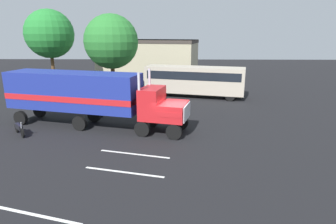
% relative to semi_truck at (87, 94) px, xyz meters
% --- Properties ---
extents(ground_plane, '(120.00, 120.00, 0.00)m').
position_rel_semi_truck_xyz_m(ground_plane, '(6.39, -1.83, -2.52)').
color(ground_plane, black).
extents(lane_stripe_near, '(4.31, 1.23, 0.01)m').
position_rel_semi_truck_xyz_m(lane_stripe_near, '(4.29, -5.33, -2.52)').
color(lane_stripe_near, silver).
rests_on(lane_stripe_near, ground_plane).
extents(lane_stripe_mid, '(4.32, 1.18, 0.01)m').
position_rel_semi_truck_xyz_m(lane_stripe_mid, '(4.05, -7.66, -2.52)').
color(lane_stripe_mid, silver).
rests_on(lane_stripe_mid, ground_plane).
extents(lane_stripe_far, '(4.28, 1.33, 0.01)m').
position_rel_semi_truck_xyz_m(lane_stripe_far, '(1.07, -11.37, -2.52)').
color(lane_stripe_far, silver).
rests_on(lane_stripe_far, ground_plane).
extents(semi_truck, '(14.33, 5.93, 4.50)m').
position_rel_semi_truck_xyz_m(semi_truck, '(0.00, 0.00, 0.00)').
color(semi_truck, red).
rests_on(semi_truck, ground_plane).
extents(person_bystander, '(0.39, 0.48, 1.63)m').
position_rel_semi_truck_xyz_m(person_bystander, '(0.39, 2.41, -1.63)').
color(person_bystander, black).
rests_on(person_bystander, ground_plane).
extents(parked_bus, '(11.29, 5.16, 3.40)m').
position_rel_semi_truck_xyz_m(parked_bus, '(8.91, 10.85, -0.46)').
color(parked_bus, '#BFB29E').
rests_on(parked_bus, ground_plane).
extents(motorcycle, '(1.50, 1.62, 1.12)m').
position_rel_semi_truck_xyz_m(motorcycle, '(-4.33, -2.16, -2.04)').
color(motorcycle, black).
rests_on(motorcycle, ground_plane).
extents(tree_left, '(6.43, 6.43, 10.11)m').
position_rel_semi_truck_xyz_m(tree_left, '(-10.09, 18.22, 4.35)').
color(tree_left, brown).
rests_on(tree_left, ground_plane).
extents(tree_center, '(5.93, 5.93, 9.07)m').
position_rel_semi_truck_xyz_m(tree_center, '(-0.27, 10.98, 3.56)').
color(tree_center, brown).
rests_on(tree_center, ground_plane).
extents(building_backdrop, '(16.56, 9.68, 6.00)m').
position_rel_semi_truck_xyz_m(building_backdrop, '(2.27, 25.20, 0.69)').
color(building_backdrop, '#B7AD8C').
rests_on(building_backdrop, ground_plane).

